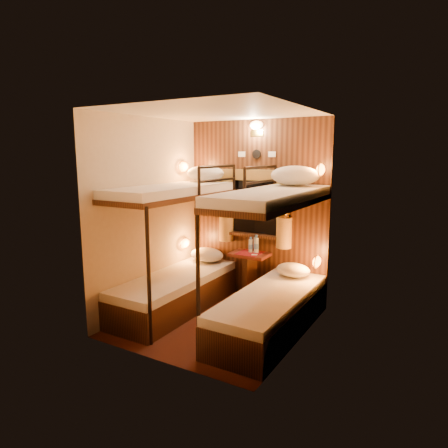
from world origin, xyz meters
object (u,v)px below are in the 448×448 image
Objects in this scene: bunk_right at (271,284)px; bottle_right at (256,245)px; bunk_left at (175,267)px; table at (250,270)px; bottle_left at (251,246)px.

bunk_right reaches higher than bottle_right.
bunk_right is 1.04m from bottle_right.
bunk_left is at bearing -130.38° from bottle_right.
bottle_right is at bearing 41.22° from table.
table is (-0.65, 0.78, -0.14)m from bunk_right.
bunk_left reaches higher than table.
bottle_right is at bearing 49.62° from bunk_left.
bunk_left is at bearing 180.00° from bunk_right.
bunk_right is 9.11× the size of bottle_left.
bunk_left is 2.90× the size of table.
bunk_left is 9.11× the size of bottle_left.
bunk_left is 1.02m from table.
bottle_left is at bearing 128.56° from bunk_right.
bottle_right is (-0.58, 0.84, 0.20)m from bunk_right.
table is 2.67× the size of bottle_right.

